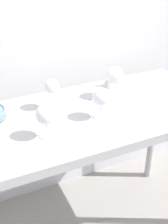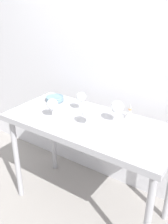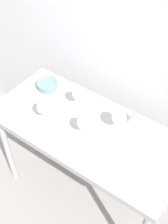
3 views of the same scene
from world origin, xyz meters
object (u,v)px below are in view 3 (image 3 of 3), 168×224
Objects in this scene: wine_glass_near_left at (43,108)px; tasting_bowl at (47,84)px; wine_glass_far_right at (119,117)px; wine_glass_near_center at (83,123)px; wine_glass_far_left at (78,94)px; decanter_funnel at (133,118)px; tasting_sheet_upper at (153,140)px.

wine_glass_near_left reaches higher than tasting_bowl.
tasting_bowl is at bearing 127.71° from wine_glass_near_left.
wine_glass_near_left is 0.98× the size of tasting_bowl.
wine_glass_far_right is 1.12× the size of wine_glass_near_left.
wine_glass_far_left is at bearing 134.85° from wine_glass_near_center.
tasting_bowl is at bearing -174.59° from decanter_funnel.
wine_glass_near_left is at bearing -171.43° from wine_glass_near_center.
decanter_funnel reaches higher than tasting_sheet_upper.
wine_glass_near_center is 0.57m from tasting_bowl.
tasting_sheet_upper is 0.93m from tasting_bowl.
wine_glass_near_center reaches higher than decanter_funnel.
decanter_funnel is at bearing 33.32° from wine_glass_near_left.
wine_glass_near_left is 0.79× the size of tasting_sheet_upper.
wine_glass_far_left is 1.03× the size of wine_glass_near_left.
tasting_sheet_upper is at bearing 0.10° from tasting_bowl.
wine_glass_far_right reaches higher than wine_glass_near_left.
tasting_bowl is (-0.21, 0.27, -0.09)m from wine_glass_near_left.
wine_glass_near_left reaches higher than decanter_funnel.
wine_glass_near_center is 0.97× the size of tasting_bowl.
wine_glass_far_left is 0.61m from tasting_sheet_upper.
wine_glass_far_right is 1.14× the size of wine_glass_near_center.
wine_glass_far_right is 1.10× the size of tasting_bowl.
wine_glass_near_center reaches higher than tasting_bowl.
wine_glass_near_center is 0.99× the size of wine_glass_near_left.
wine_glass_far_right is at bearing -109.97° from decanter_funnel.
decanter_funnel reaches higher than tasting_bowl.
wine_glass_near_center is at bearing -135.43° from wine_glass_far_right.
wine_glass_far_right reaches higher than decanter_funnel.
wine_glass_far_right is at bearing -4.39° from wine_glass_far_left.
decanter_funnel is (-0.19, 0.07, 0.04)m from tasting_sheet_upper.
wine_glass_far_left is at bearing 64.17° from wine_glass_near_left.
decanter_funnel is at bearing 54.06° from wine_glass_near_center.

